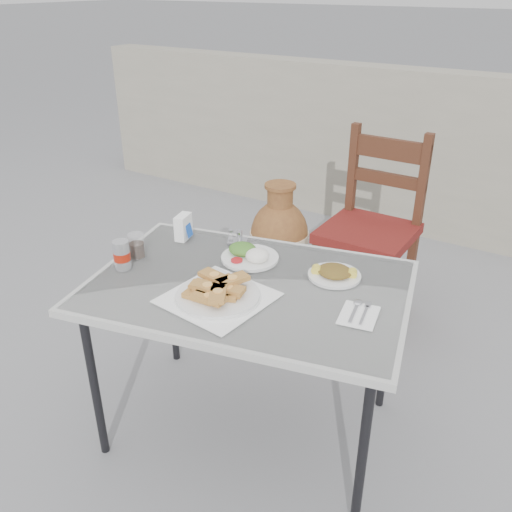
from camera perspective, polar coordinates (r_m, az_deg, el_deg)
The scene contains 13 objects.
ground at distance 2.53m, azimuth -1.88°, elevation -17.18°, with size 80.00×80.00×0.00m, color slate.
cafe_table at distance 2.09m, azimuth -0.81°, elevation -4.04°, with size 1.35×1.06×0.73m.
pide_plate at distance 1.96m, azimuth -4.06°, elevation -3.65°, with size 0.38×0.38×0.07m.
salad_rice_plate at distance 2.23m, azimuth -0.71°, elevation 0.18°, with size 0.24×0.24×0.06m.
salad_chopped_plate at distance 2.12m, azimuth 8.26°, elevation -1.77°, with size 0.21×0.21×0.04m.
soda_can at distance 2.20m, azimuth -13.95°, elevation 0.11°, with size 0.07×0.07×0.12m.
cola_glass at distance 2.29m, azimuth -12.45°, elevation 0.95°, with size 0.07×0.07×0.10m.
napkin_holder at distance 2.41m, azimuth -7.66°, elevation 3.05°, with size 0.07×0.10×0.11m.
condiment_caddy at distance 2.37m, azimuth -2.01°, elevation 1.89°, with size 0.11×0.10×0.06m.
cutlery_napkin at distance 1.92m, azimuth 10.78°, elevation -5.90°, with size 0.15×0.18×0.01m.
chair at distance 3.04m, azimuth 12.05°, elevation 3.00°, with size 0.48×0.48×1.06m.
terracotta_urn at distance 3.45m, azimuth 2.46°, elevation 2.07°, with size 0.38×0.38×0.65m.
back_wall at distance 4.28m, azimuth 17.22°, elevation 10.17°, with size 6.00×0.25×1.20m, color gray.
Camera 1 is at (1.02, -1.49, 1.76)m, focal length 38.00 mm.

